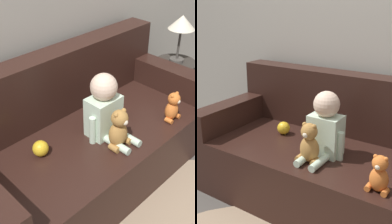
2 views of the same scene
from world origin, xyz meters
The scene contains 7 objects.
ground_plane centered at (0.00, 0.00, 0.00)m, with size 12.00×12.00×0.00m, color #4C4742.
couch centered at (0.00, 0.06, 0.30)m, with size 1.76×0.83×0.86m.
person_baby centered at (0.04, -0.08, 0.60)m, with size 0.27×0.34×0.41m.
teddy_bear_brown centered at (0.02, -0.22, 0.53)m, with size 0.15×0.12×0.25m.
plush_toy_side centered at (0.47, -0.29, 0.51)m, with size 0.12×0.09×0.20m.
toy_ball centered at (-0.36, 0.04, 0.46)m, with size 0.09×0.09×0.09m.
side_table centered at (1.17, 0.12, 0.64)m, with size 0.36×0.36×0.88m.
Camera 1 is at (-1.10, -1.16, 1.64)m, focal length 50.00 mm.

